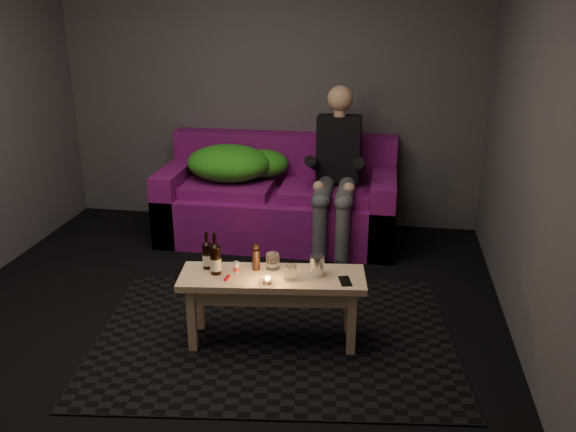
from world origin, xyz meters
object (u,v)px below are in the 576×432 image
object	(u,v)px
steel_cup	(317,265)
beer_bottle_b	(215,259)
coffee_table	(272,287)
person	(337,168)
sofa	(279,202)
beer_bottle_a	(207,255)

from	to	relation	value
steel_cup	beer_bottle_b	bearing A→B (deg)	-172.00
coffee_table	person	bearing A→B (deg)	81.24
sofa	person	size ratio (longest dim) A/B	1.50
sofa	beer_bottle_b	distance (m)	1.89
person	coffee_table	size ratio (longest dim) A/B	1.17
sofa	person	xyz separation A→B (m)	(0.54, -0.17, 0.40)
beer_bottle_b	steel_cup	bearing A→B (deg)	8.00
beer_bottle_a	person	bearing A→B (deg)	67.14
coffee_table	beer_bottle_a	world-z (taller)	beer_bottle_a
sofa	coffee_table	world-z (taller)	sofa
person	beer_bottle_a	distance (m)	1.78
beer_bottle_a	steel_cup	world-z (taller)	beer_bottle_a
person	steel_cup	bearing A→B (deg)	-89.28
beer_bottle_b	steel_cup	distance (m)	0.64
coffee_table	steel_cup	size ratio (longest dim) A/B	9.57
person	steel_cup	world-z (taller)	person
sofa	beer_bottle_a	bearing A→B (deg)	-94.69
sofa	beer_bottle_a	xyz separation A→B (m)	(-0.15, -1.80, 0.24)
beer_bottle_a	beer_bottle_b	distance (m)	0.10
sofa	person	distance (m)	0.69
person	coffee_table	xyz separation A→B (m)	(-0.26, -1.67, -0.34)
person	steel_cup	distance (m)	1.62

